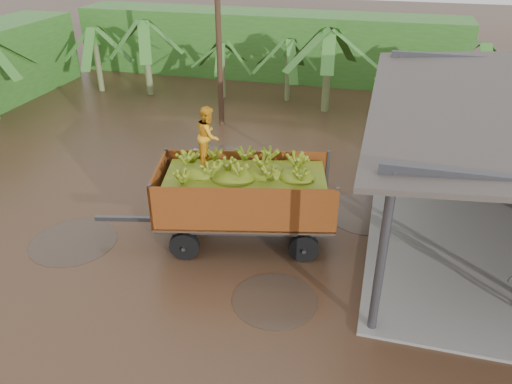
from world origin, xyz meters
TOP-DOWN VIEW (x-y plane):
  - ground at (0.00, 0.00)m, footprint 100.00×100.00m
  - hedge_north at (-2.00, 16.00)m, footprint 22.00×3.00m
  - banana_trailer at (1.55, -0.91)m, footprint 6.83×3.37m
  - man_blue at (-0.58, 0.88)m, footprint 0.79×0.67m
  - utility_pole at (-2.00, 7.65)m, footprint 1.20×0.24m
  - banana_plants at (-5.53, 6.71)m, footprint 24.23×20.05m

SIDE VIEW (x-z plane):
  - ground at x=0.00m, z-range 0.00..0.00m
  - man_blue at x=-0.58m, z-range 0.00..1.82m
  - banana_trailer at x=1.55m, z-range -0.46..3.39m
  - hedge_north at x=-2.00m, z-range 0.00..3.60m
  - banana_plants at x=-5.53m, z-range -0.17..3.83m
  - utility_pole at x=-2.00m, z-range 0.06..8.27m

